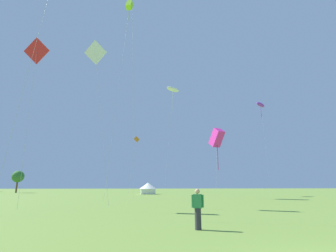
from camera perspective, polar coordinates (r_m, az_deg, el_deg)
kite_purple_parafoil at (r=65.55m, az=20.28°, el=4.55°), size 3.87×3.57×21.96m
kite_lime_box at (r=45.46m, az=-8.78°, el=25.41°), size 2.82×2.03×31.37m
kite_white_diamond at (r=30.47m, az=-16.13°, el=15.58°), size 3.71×1.06×17.79m
kite_orange_diamond at (r=60.80m, az=-7.19°, el=-3.27°), size 2.33×2.08×13.64m
kite_red_diamond at (r=29.77m, az=-27.71°, el=14.73°), size 2.70×2.47×16.62m
kite_magenta_box at (r=41.77m, az=11.02°, el=-2.65°), size 2.37×3.48×11.13m
kite_white_parafoil at (r=58.80m, az=1.12°, el=8.31°), size 4.11×3.37×24.31m
person_spectator at (r=11.72m, az=6.78°, el=-18.30°), size 0.57×0.34×1.73m
festival_tent_center at (r=61.43m, az=-4.56°, el=-13.82°), size 4.11×4.11×2.67m
tree_distant_left at (r=86.12m, az=-30.93°, el=-9.86°), size 3.34×3.34×6.24m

